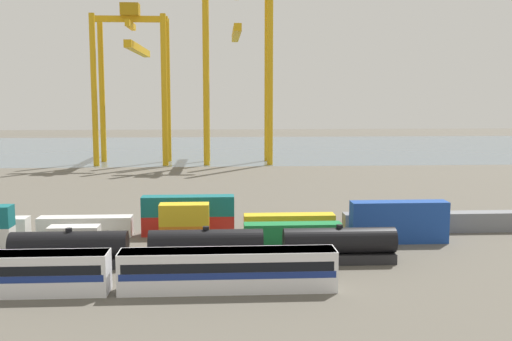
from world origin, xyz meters
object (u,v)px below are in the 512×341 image
object	(u,v)px
passenger_train	(114,270)
freight_tank_row	(206,247)
shipping_container_14	(485,221)
gantry_crane_central	(237,51)
gantry_crane_west	(133,66)

from	to	relation	value
passenger_train	freight_tank_row	xyz separation A→B (m)	(8.38, 8.62, -0.14)
shipping_container_14	freight_tank_row	bearing A→B (deg)	-159.11
passenger_train	gantry_crane_central	bearing A→B (deg)	82.37
passenger_train	freight_tank_row	world-z (taller)	freight_tank_row
freight_tank_row	gantry_crane_central	size ratio (longest dim) A/B	0.82
shipping_container_14	gantry_crane_west	xyz separation A→B (m)	(-59.40, 87.74, 25.02)
gantry_crane_west	passenger_train	bearing A→B (deg)	-83.04
shipping_container_14	gantry_crane_central	xyz separation A→B (m)	(-31.26, 86.39, 28.99)
gantry_crane_west	gantry_crane_central	distance (m)	28.45
freight_tank_row	gantry_crane_central	distance (m)	104.80
freight_tank_row	gantry_crane_west	xyz separation A→B (m)	(-21.88, 102.06, 24.32)
shipping_container_14	gantry_crane_central	world-z (taller)	gantry_crane_central
shipping_container_14	gantry_crane_central	size ratio (longest dim) A/B	0.24
gantry_crane_central	passenger_train	bearing A→B (deg)	-97.63
passenger_train	gantry_crane_west	xyz separation A→B (m)	(-13.50, 110.69, 24.18)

